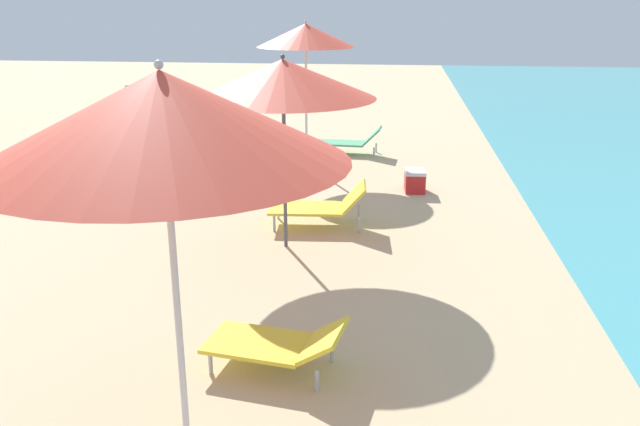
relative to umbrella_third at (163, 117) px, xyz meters
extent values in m
cylinder|color=silver|center=(0.00, 0.00, -1.43)|extent=(0.05, 0.05, 2.28)
cone|color=#E54C38|center=(0.00, 0.00, 0.00)|extent=(2.43, 2.43, 0.59)
sphere|color=silver|center=(0.00, 0.00, 0.33)|extent=(0.06, 0.06, 0.06)
cube|color=yellow|center=(0.27, 1.30, -2.34)|extent=(1.02, 0.75, 0.04)
cube|color=yellow|center=(0.90, 1.19, -2.21)|extent=(0.45, 0.65, 0.25)
cylinder|color=#B2B2B7|center=(-0.14, 1.11, -2.46)|extent=(0.04, 0.04, 0.22)
cylinder|color=#B2B2B7|center=(-0.05, 1.60, -2.46)|extent=(0.04, 0.04, 0.22)
cylinder|color=#B2B2B7|center=(0.87, 0.94, -2.46)|extent=(0.04, 0.04, 0.22)
cylinder|color=#B2B2B7|center=(0.95, 1.44, -2.46)|extent=(0.04, 0.04, 0.22)
cylinder|color=#4C4C51|center=(0.01, 4.40, -1.54)|extent=(0.05, 0.05, 2.06)
cone|color=#E54C38|center=(0.01, 4.40, -0.26)|extent=(2.43, 2.43, 0.50)
sphere|color=#4C4C51|center=(0.01, 4.40, 0.02)|extent=(0.06, 0.06, 0.06)
cube|color=yellow|center=(0.18, 5.30, -2.30)|extent=(1.17, 0.76, 0.04)
cube|color=yellow|center=(0.89, 5.35, -2.10)|extent=(0.40, 0.70, 0.38)
cylinder|color=#B2B2B7|center=(-0.26, 4.98, -2.44)|extent=(0.04, 0.04, 0.25)
cylinder|color=#B2B2B7|center=(-0.30, 5.55, -2.44)|extent=(0.04, 0.04, 0.25)
cylinder|color=#B2B2B7|center=(0.99, 5.07, -2.44)|extent=(0.04, 0.04, 0.25)
cylinder|color=#B2B2B7|center=(0.95, 5.65, -2.44)|extent=(0.04, 0.04, 0.25)
cylinder|color=silver|center=(-0.34, 9.06, -1.38)|extent=(0.05, 0.05, 2.39)
cone|color=#E54C38|center=(-0.34, 9.06, 0.04)|extent=(1.95, 1.95, 0.44)
sphere|color=silver|center=(-0.34, 9.06, 0.29)|extent=(0.06, 0.06, 0.06)
cube|color=#4CA572|center=(0.23, 10.22, -2.34)|extent=(1.18, 0.64, 0.04)
cube|color=#4CA572|center=(0.97, 10.17, -2.15)|extent=(0.41, 0.59, 0.37)
cylinder|color=#B2B2B7|center=(-0.25, 10.02, -2.47)|extent=(0.04, 0.04, 0.21)
cylinder|color=#B2B2B7|center=(-0.22, 10.48, -2.47)|extent=(0.04, 0.04, 0.21)
cylinder|color=#B2B2B7|center=(1.03, 9.93, -2.47)|extent=(0.04, 0.04, 0.21)
cylinder|color=#B2B2B7|center=(1.06, 10.39, -2.47)|extent=(0.04, 0.04, 0.21)
cylinder|color=#334CB2|center=(-4.27, 9.56, -2.18)|extent=(0.11, 0.11, 0.77)
cylinder|color=#334CB2|center=(-4.19, 9.42, -2.18)|extent=(0.11, 0.11, 0.77)
cube|color=silver|center=(-4.23, 9.49, -1.51)|extent=(0.38, 0.42, 0.58)
sphere|color=beige|center=(-4.23, 9.49, -1.11)|extent=(0.21, 0.21, 0.21)
cube|color=red|center=(1.85, 7.35, -2.40)|extent=(0.37, 0.48, 0.33)
cube|color=white|center=(1.85, 7.35, -2.21)|extent=(0.38, 0.49, 0.06)
camera|label=1|loc=(1.47, -3.95, 0.72)|focal=36.41mm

